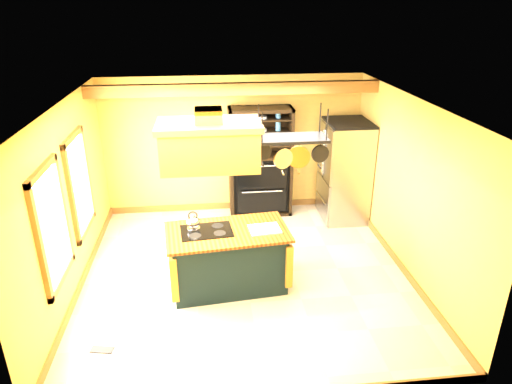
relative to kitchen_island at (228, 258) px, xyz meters
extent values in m
plane|color=beige|center=(0.28, 0.26, -0.47)|extent=(5.00, 5.00, 0.00)
plane|color=white|center=(0.28, 0.26, 2.23)|extent=(5.00, 5.00, 0.00)
cube|color=gold|center=(0.28, 2.76, 0.88)|extent=(5.00, 0.02, 2.70)
cube|color=gold|center=(0.28, -2.24, 0.88)|extent=(5.00, 0.02, 2.70)
cube|color=gold|center=(-2.22, 0.26, 0.88)|extent=(0.02, 5.00, 2.70)
cube|color=gold|center=(2.78, 0.26, 0.88)|extent=(0.02, 5.00, 2.70)
cube|color=brown|center=(0.28, 1.96, 2.12)|extent=(5.00, 0.15, 0.20)
cube|color=brown|center=(-2.19, -0.54, 0.93)|extent=(0.06, 1.06, 1.56)
cube|color=white|center=(-2.16, -0.54, 0.93)|extent=(0.02, 0.85, 1.34)
cube|color=brown|center=(-2.19, 0.86, 0.93)|extent=(0.06, 1.06, 1.56)
cube|color=white|center=(-2.16, 0.86, 0.93)|extent=(0.02, 0.85, 1.34)
cube|color=black|center=(0.00, 0.00, -0.03)|extent=(1.69, 1.03, 0.88)
cube|color=brown|center=(0.00, 0.00, 0.43)|extent=(1.84, 1.15, 0.04)
cube|color=black|center=(-0.29, 0.02, 0.46)|extent=(0.78, 0.58, 0.01)
ellipsoid|color=silver|center=(-0.48, 0.12, 0.56)|extent=(0.20, 0.20, 0.16)
cube|color=white|center=(0.54, -0.02, 0.46)|extent=(0.47, 0.38, 0.02)
cube|color=#B2822C|center=(-0.20, 0.00, 1.70)|extent=(1.29, 0.69, 0.54)
cube|color=brown|center=(-0.20, 0.00, 2.02)|extent=(1.37, 0.77, 0.08)
cube|color=#B2822C|center=(-0.20, 0.00, 2.10)|extent=(0.35, 0.35, 0.26)
cube|color=black|center=(0.90, 0.00, 1.80)|extent=(0.95, 0.47, 0.04)
cylinder|color=black|center=(0.48, -0.19, 2.02)|extent=(0.02, 0.02, 0.43)
cylinder|color=black|center=(1.33, 0.19, 2.02)|extent=(0.02, 0.02, 0.43)
cylinder|color=black|center=(0.52, 0.09, 1.60)|extent=(0.25, 0.04, 0.25)
cylinder|color=silver|center=(0.78, -0.10, 1.55)|extent=(0.28, 0.04, 0.28)
cylinder|color=#C67231|center=(1.03, 0.09, 1.50)|extent=(0.32, 0.04, 0.32)
cylinder|color=black|center=(1.28, -0.10, 1.60)|extent=(0.25, 0.04, 0.25)
cube|color=#979BA0|center=(2.37, 2.10, 0.48)|extent=(0.79, 0.97, 1.89)
cube|color=#979BA0|center=(1.96, 1.86, 0.89)|extent=(0.03, 0.46, 1.02)
cube|color=#979BA0|center=(1.96, 2.34, 0.89)|extent=(0.03, 0.46, 1.02)
cube|color=#979BA0|center=(1.96, 2.10, -0.03)|extent=(0.03, 0.93, 0.80)
cube|color=black|center=(2.37, 2.10, -0.44)|extent=(0.75, 0.92, 0.06)
cube|color=black|center=(0.79, 2.71, 0.60)|extent=(1.21, 0.06, 2.14)
cube|color=black|center=(0.21, 2.48, 0.60)|extent=(0.06, 0.51, 2.14)
cube|color=black|center=(1.36, 2.48, 0.60)|extent=(0.06, 0.51, 2.14)
cube|color=black|center=(0.79, 2.48, 0.74)|extent=(1.21, 0.51, 0.05)
cube|color=black|center=(0.79, 2.51, 0.17)|extent=(1.09, 0.41, 1.15)
cube|color=black|center=(0.79, 2.20, 0.42)|extent=(0.94, 0.04, 0.51)
cube|color=black|center=(0.79, 2.20, -0.10)|extent=(0.94, 0.04, 0.47)
cube|color=black|center=(0.79, 2.48, 0.97)|extent=(1.09, 0.45, 0.02)
cube|color=black|center=(0.79, 2.48, 1.22)|extent=(1.09, 0.45, 0.02)
cube|color=black|center=(0.79, 2.48, 1.47)|extent=(1.09, 0.45, 0.02)
cylinder|color=white|center=(0.49, 2.43, 1.02)|extent=(0.22, 0.22, 0.07)
cylinder|color=teal|center=(1.11, 2.43, 1.32)|extent=(0.10, 0.10, 0.17)
cube|color=black|center=(-1.63, -1.22, -0.46)|extent=(0.30, 0.17, 0.01)
camera|label=1|loc=(-0.24, -5.83, 3.53)|focal=32.00mm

